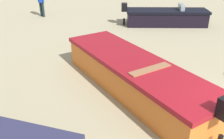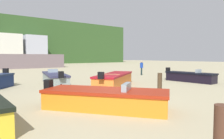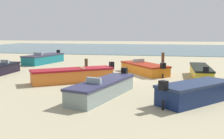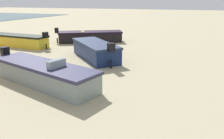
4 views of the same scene
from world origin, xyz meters
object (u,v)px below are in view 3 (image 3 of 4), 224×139
Objects in this scene: boat_grey_5 at (103,88)px; boat_orange_6 at (144,68)px; mooring_post_near_water at (86,66)px; boat_orange_7 at (73,75)px; boat_yellow_0 at (201,72)px; mooring_post_mid_beach at (163,59)px; boat_teal_3 at (44,59)px; boat_navy_1 at (195,92)px; boat_black_2 at (0,69)px.

boat_orange_6 is (-1.34, -8.21, -0.03)m from boat_grey_5.
mooring_post_near_water is (3.14, -7.30, 0.15)m from boat_grey_5.
boat_orange_7 reaches higher than mooring_post_near_water.
mooring_post_mid_beach is (2.74, -6.54, 0.22)m from boat_yellow_0.
boat_teal_3 is 4.86× the size of mooring_post_near_water.
mooring_post_mid_beach is (1.68, -13.43, 0.18)m from boat_navy_1.
boat_black_2 is at bearing 158.63° from boat_orange_6.
boat_orange_6 is (4.13, -1.45, -0.03)m from boat_yellow_0.
mooring_post_near_water reaches higher than boat_orange_6.
mooring_post_near_water is at bearing 155.30° from boat_orange_6.
boat_grey_5 is 13.58m from mooring_post_mid_beach.
boat_yellow_0 reaches higher than mooring_post_near_water.
boat_black_2 is 0.84× the size of boat_orange_7.
boat_black_2 is at bearing 39.39° from boat_orange_7.
boat_teal_3 is 11.56m from boat_orange_7.
boat_grey_5 is at bearing -128.19° from boat_yellow_0.
mooring_post_mid_beach is at bearing -87.16° from boat_grey_5.
boat_navy_1 reaches higher than mooring_post_near_water.
boat_navy_1 is 3.04× the size of mooring_post_mid_beach.
boat_teal_3 is at bearing -39.17° from boat_grey_5.
boat_teal_3 is 16.11m from boat_grey_5.
mooring_post_mid_beach reaches higher than boat_yellow_0.
boat_yellow_0 is at bearing 167.39° from boat_teal_3.
boat_yellow_0 is 1.00× the size of boat_grey_5.
boat_yellow_0 is 1.36× the size of boat_navy_1.
boat_grey_5 is at bearing -31.47° from boat_black_2.
boat_yellow_0 is 4.65× the size of mooring_post_near_water.
boat_black_2 is 0.80× the size of boat_grey_5.
boat_navy_1 is at bearing 135.46° from mooring_post_near_water.
boat_orange_7 is at bearing -17.48° from boat_black_2.
boat_yellow_0 is 1.24× the size of boat_black_2.
boat_grey_5 reaches higher than boat_orange_6.
boat_navy_1 reaches higher than boat_orange_6.
boat_yellow_0 is 16.26m from boat_teal_3.
boat_orange_6 is at bearing -84.82° from boat_grey_5.
boat_navy_1 is 19.15m from boat_teal_3.
boat_black_2 is (13.88, -5.49, -0.06)m from boat_navy_1.
boat_black_2 is 0.77× the size of boat_teal_3.
mooring_post_near_water is 0.89× the size of mooring_post_mid_beach.
boat_orange_7 is (-6.59, 1.83, 0.04)m from boat_black_2.
boat_orange_6 is 5.28m from mooring_post_mid_beach.
boat_grey_5 is (-9.55, 12.97, -0.04)m from boat_teal_3.
boat_orange_6 is 3.80× the size of mooring_post_mid_beach.
boat_orange_7 reaches higher than boat_grey_5.
boat_orange_7 is (4.22, 4.68, 0.05)m from boat_orange_6.
boat_teal_3 is (13.97, -13.10, 0.01)m from boat_navy_1.
boat_grey_5 is at bearing -175.85° from boat_orange_7.
boat_yellow_0 is at bearing 176.39° from mooring_post_near_water.
boat_orange_7 is at bearing -168.20° from boat_orange_6.
boat_navy_1 is (1.06, 6.89, 0.04)m from boat_yellow_0.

